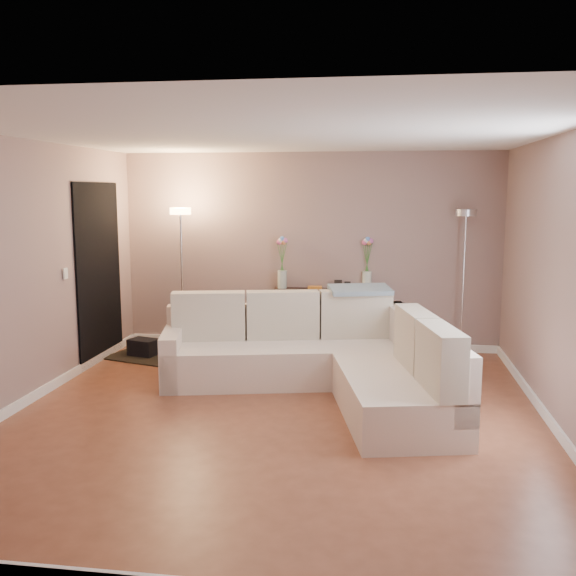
# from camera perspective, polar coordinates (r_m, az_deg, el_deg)

# --- Properties ---
(floor) EXTENTS (5.00, 5.50, 0.01)m
(floor) POSITION_cam_1_polar(r_m,az_deg,el_deg) (6.15, -1.09, -11.36)
(floor) COLOR brown
(floor) RESTS_ON ground
(ceiling) EXTENTS (5.00, 5.50, 0.01)m
(ceiling) POSITION_cam_1_polar(r_m,az_deg,el_deg) (5.80, -1.17, 13.64)
(ceiling) COLOR white
(ceiling) RESTS_ON ground
(wall_back) EXTENTS (5.00, 0.02, 2.60)m
(wall_back) POSITION_cam_1_polar(r_m,az_deg,el_deg) (8.55, 1.89, 3.29)
(wall_back) COLOR gray
(wall_back) RESTS_ON ground
(wall_front) EXTENTS (5.00, 0.02, 2.60)m
(wall_front) POSITION_cam_1_polar(r_m,az_deg,el_deg) (3.19, -9.28, -5.99)
(wall_front) COLOR gray
(wall_front) RESTS_ON ground
(wall_left) EXTENTS (0.02, 5.50, 2.60)m
(wall_left) POSITION_cam_1_polar(r_m,az_deg,el_deg) (6.71, -22.78, 1.13)
(wall_left) COLOR gray
(wall_left) RESTS_ON ground
(wall_right) EXTENTS (0.02, 5.50, 2.60)m
(wall_right) POSITION_cam_1_polar(r_m,az_deg,el_deg) (5.97, 23.39, 0.23)
(wall_right) COLOR gray
(wall_right) RESTS_ON ground
(baseboard_back) EXTENTS (5.00, 0.03, 0.10)m
(baseboard_back) POSITION_cam_1_polar(r_m,az_deg,el_deg) (8.73, 1.83, -4.92)
(baseboard_back) COLOR white
(baseboard_back) RESTS_ON ground
(baseboard_left) EXTENTS (0.03, 5.50, 0.10)m
(baseboard_left) POSITION_cam_1_polar(r_m,az_deg,el_deg) (6.96, -21.99, -9.12)
(baseboard_left) COLOR white
(baseboard_left) RESTS_ON ground
(baseboard_right) EXTENTS (0.03, 5.50, 0.10)m
(baseboard_right) POSITION_cam_1_polar(r_m,az_deg,el_deg) (6.25, 22.47, -11.17)
(baseboard_right) COLOR white
(baseboard_right) RESTS_ON ground
(doorway) EXTENTS (0.02, 1.20, 2.20)m
(doorway) POSITION_cam_1_polar(r_m,az_deg,el_deg) (8.22, -16.44, 1.31)
(doorway) COLOR black
(doorway) RESTS_ON ground
(switch_plate) EXTENTS (0.02, 0.08, 0.12)m
(switch_plate) POSITION_cam_1_polar(r_m,az_deg,el_deg) (7.45, -19.19, 1.23)
(switch_plate) COLOR white
(switch_plate) RESTS_ON ground
(sectional_sofa) EXTENTS (3.25, 2.77, 0.97)m
(sectional_sofa) POSITION_cam_1_polar(r_m,az_deg,el_deg) (6.81, 3.34, -6.19)
(sectional_sofa) COLOR beige
(sectional_sofa) RESTS_ON floor
(throw_blanket) EXTENTS (0.78, 0.57, 0.09)m
(throw_blanket) POSITION_cam_1_polar(r_m,az_deg,el_deg) (7.41, 6.42, -0.14)
(throw_blanket) COLOR gray
(throw_blanket) RESTS_ON sectional_sofa
(console_table) EXTENTS (1.35, 0.45, 0.81)m
(console_table) POSITION_cam_1_polar(r_m,az_deg,el_deg) (8.57, 2.65, -2.39)
(console_table) COLOR black
(console_table) RESTS_ON floor
(leaning_mirror) EXTENTS (0.94, 0.11, 0.73)m
(leaning_mirror) POSITION_cam_1_polar(r_m,az_deg,el_deg) (8.62, 3.28, 2.55)
(leaning_mirror) COLOR black
(leaning_mirror) RESTS_ON console_table
(table_decor) EXTENTS (0.56, 0.14, 0.13)m
(table_decor) POSITION_cam_1_polar(r_m,az_deg,el_deg) (8.46, 3.21, 0.10)
(table_decor) COLOR orange
(table_decor) RESTS_ON console_table
(flower_vase_left) EXTENTS (0.15, 0.13, 0.70)m
(flower_vase_left) POSITION_cam_1_polar(r_m,az_deg,el_deg) (8.49, -0.53, 1.92)
(flower_vase_left) COLOR silver
(flower_vase_left) RESTS_ON console_table
(flower_vase_right) EXTENTS (0.15, 0.13, 0.70)m
(flower_vase_right) POSITION_cam_1_polar(r_m,az_deg,el_deg) (8.47, 7.04, 1.84)
(flower_vase_right) COLOR silver
(flower_vase_right) RESTS_ON console_table
(floor_lamp_lit) EXTENTS (0.33, 0.33, 1.88)m
(floor_lamp_lit) POSITION_cam_1_polar(r_m,az_deg,el_deg) (8.43, -9.46, 3.28)
(floor_lamp_lit) COLOR silver
(floor_lamp_lit) RESTS_ON floor
(floor_lamp_unlit) EXTENTS (0.32, 0.32, 1.87)m
(floor_lamp_unlit) POSITION_cam_1_polar(r_m,az_deg,el_deg) (8.30, 15.42, 2.96)
(floor_lamp_unlit) COLOR silver
(floor_lamp_unlit) RESTS_ON floor
(charcoal_rug) EXTENTS (1.43, 1.23, 0.02)m
(charcoal_rug) POSITION_cam_1_polar(r_m,az_deg,el_deg) (8.43, -11.18, -5.89)
(charcoal_rug) COLOR black
(charcoal_rug) RESTS_ON floor
(black_bag) EXTENTS (0.40, 0.33, 0.22)m
(black_bag) POSITION_cam_1_polar(r_m,az_deg,el_deg) (8.44, -12.72, -5.20)
(black_bag) COLOR black
(black_bag) RESTS_ON charcoal_rug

